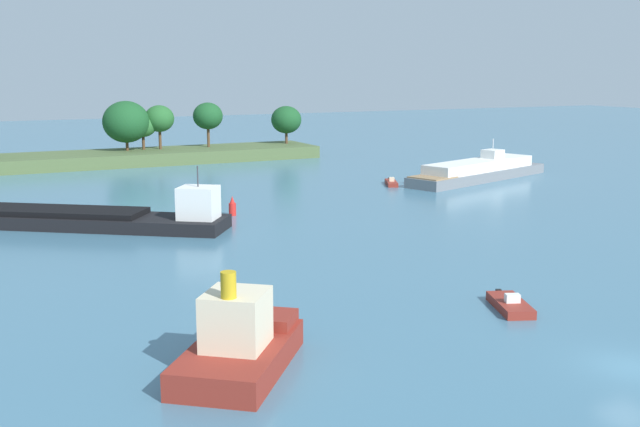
# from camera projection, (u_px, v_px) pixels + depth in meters

# --- Properties ---
(ground_plane) EXTENTS (400.00, 400.00, 0.00)m
(ground_plane) POSITION_uv_depth(u_px,v_px,m) (630.00, 368.00, 36.03)
(ground_plane) COLOR teal
(treeline_island) EXTENTS (57.45, 11.22, 9.25)m
(treeline_island) POSITION_uv_depth(u_px,v_px,m) (132.00, 143.00, 113.83)
(treeline_island) COLOR #4C6038
(treeline_island) RESTS_ON ground
(small_motorboat) EXTENTS (3.09, 4.51, 1.02)m
(small_motorboat) POSITION_uv_depth(u_px,v_px,m) (510.00, 304.00, 44.74)
(small_motorboat) COLOR maroon
(small_motorboat) RESTS_ON ground
(white_riverboat) EXTENTS (24.46, 12.20, 5.03)m
(white_riverboat) POSITION_uv_depth(u_px,v_px,m) (479.00, 171.00, 97.00)
(white_riverboat) COLOR slate
(white_riverboat) RESTS_ON ground
(cargo_barge) EXTENTS (35.37, 27.43, 5.73)m
(cargo_barge) POSITION_uv_depth(u_px,v_px,m) (20.00, 215.00, 68.87)
(cargo_barge) COLOR black
(cargo_barge) RESTS_ON ground
(tugboat) EXTENTS (8.42, 9.08, 5.09)m
(tugboat) POSITION_uv_depth(u_px,v_px,m) (240.00, 343.00, 35.61)
(tugboat) COLOR maroon
(tugboat) RESTS_ON ground
(fishing_skiff) EXTENTS (2.88, 4.45, 0.99)m
(fishing_skiff) POSITION_uv_depth(u_px,v_px,m) (391.00, 183.00, 92.86)
(fishing_skiff) COLOR maroon
(fishing_skiff) RESTS_ON ground
(channel_buoy_red) EXTENTS (0.70, 0.70, 1.90)m
(channel_buoy_red) POSITION_uv_depth(u_px,v_px,m) (232.00, 207.00, 73.38)
(channel_buoy_red) COLOR red
(channel_buoy_red) RESTS_ON ground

